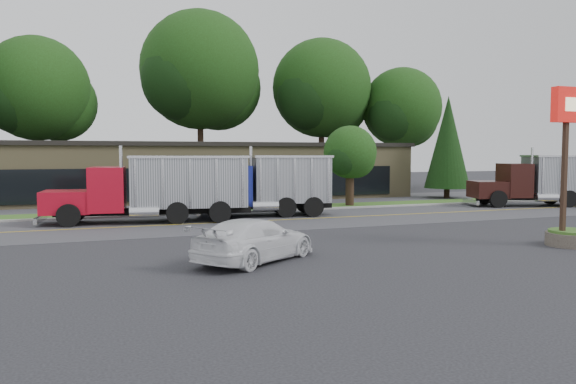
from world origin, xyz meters
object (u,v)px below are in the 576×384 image
Objects in this scene: rally_car at (255,240)px; dump_truck_blue at (273,184)px; dump_truck_maroon at (549,179)px; bilo_sign at (574,193)px; dump_truck_red at (161,187)px.

dump_truck_blue is at bearing -57.01° from rally_car.
dump_truck_blue is 1.57× the size of rally_car.
dump_truck_blue reaches higher than rally_car.
dump_truck_maroon is at bearing -100.10° from rally_car.
rally_car is at bearing 173.70° from bilo_sign.
dump_truck_maroon is (19.01, -1.10, 0.01)m from dump_truck_blue.
dump_truck_maroon is at bearing -173.07° from dump_truck_red.
bilo_sign is at bearing 128.48° from dump_truck_blue.
dump_truck_maroon is at bearing 46.99° from bilo_sign.
dump_truck_red is 6.32m from dump_truck_blue.
dump_truck_blue and dump_truck_maroon have the same top height.
dump_truck_maroon reaches higher than rally_car.
bilo_sign reaches higher than dump_truck_blue.
rally_car is (-23.93, -11.25, -1.11)m from dump_truck_maroon.
dump_truck_blue is 19.04m from dump_truck_maroon.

